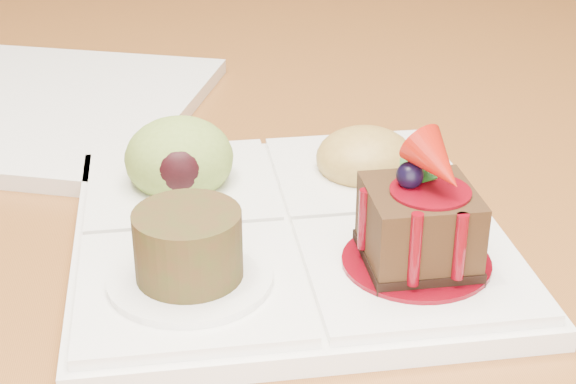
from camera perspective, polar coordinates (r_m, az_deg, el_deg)
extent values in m
cube|color=brown|center=(0.79, -7.53, 5.72)|extent=(1.00, 1.80, 0.04)
cylinder|color=brown|center=(1.76, 7.47, 4.73)|extent=(0.06, 0.06, 0.71)
cube|color=white|center=(0.51, 0.00, -2.88)|extent=(0.25, 0.25, 0.01)
cube|color=white|center=(0.47, 8.25, -4.90)|extent=(0.12, 0.12, 0.01)
cube|color=white|center=(0.45, -6.31, -6.10)|extent=(0.12, 0.12, 0.01)
cube|color=white|center=(0.56, -6.95, 0.47)|extent=(0.12, 0.12, 0.01)
cube|color=white|center=(0.57, 4.99, 1.26)|extent=(0.12, 0.12, 0.01)
cylinder|color=#5B030C|center=(0.47, 8.29, -4.46)|extent=(0.08, 0.08, 0.00)
cube|color=black|center=(0.47, 8.31, -4.20)|extent=(0.06, 0.06, 0.01)
cube|color=#331E0E|center=(0.46, 8.48, -1.88)|extent=(0.06, 0.06, 0.04)
cylinder|color=#5B030C|center=(0.45, 8.64, 0.19)|extent=(0.04, 0.04, 0.00)
sphere|color=black|center=(0.45, 7.88, 1.09)|extent=(0.01, 0.01, 0.01)
cone|color=#9A1409|center=(0.44, 9.68, 1.79)|extent=(0.04, 0.05, 0.04)
cube|color=#154711|center=(0.46, 8.66, 1.39)|extent=(0.01, 0.02, 0.01)
cube|color=#154711|center=(0.46, 7.81, 1.45)|extent=(0.01, 0.02, 0.01)
cylinder|color=#5B030C|center=(0.43, 8.22, -3.71)|extent=(0.01, 0.01, 0.04)
cylinder|color=#5B030C|center=(0.44, 11.06, -3.49)|extent=(0.01, 0.01, 0.04)
cylinder|color=#5B030C|center=(0.46, 4.95, -1.77)|extent=(0.01, 0.01, 0.03)
cylinder|color=white|center=(0.45, -6.35, -5.57)|extent=(0.08, 0.08, 0.00)
cylinder|color=#412212|center=(0.44, -6.47, -3.40)|extent=(0.05, 0.05, 0.04)
cylinder|color=#4D3310|center=(0.44, -6.55, -2.06)|extent=(0.04, 0.04, 0.00)
ellipsoid|color=olive|center=(0.55, -7.05, 2.18)|extent=(0.07, 0.07, 0.05)
ellipsoid|color=black|center=(0.53, -7.02, 1.33)|extent=(0.03, 0.02, 0.03)
ellipsoid|color=#AD8A3E|center=(0.57, 5.03, 2.19)|extent=(0.06, 0.06, 0.04)
cube|color=orange|center=(0.57, 6.60, 2.94)|extent=(0.02, 0.02, 0.01)
cube|color=#386F18|center=(0.58, 4.28, 3.07)|extent=(0.02, 0.02, 0.02)
cube|color=orange|center=(0.56, 4.03, 2.24)|extent=(0.02, 0.02, 0.01)
cube|color=#386F18|center=(0.55, 5.88, 1.87)|extent=(0.02, 0.02, 0.01)
cube|color=white|center=(0.73, -16.53, 5.29)|extent=(0.33, 0.33, 0.01)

